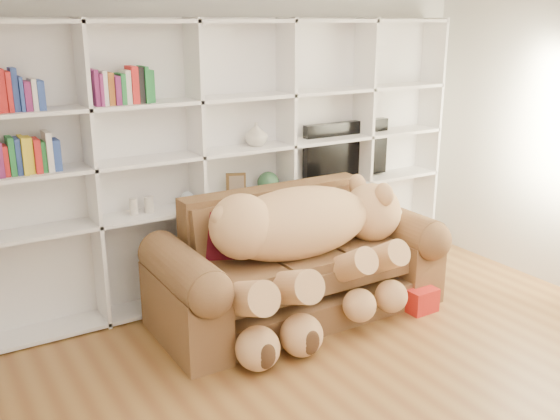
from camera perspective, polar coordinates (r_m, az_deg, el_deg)
floor at (r=4.22m, az=12.54°, el=-17.75°), size 5.00×5.00×0.00m
wall_back at (r=5.63m, az=-4.39°, el=6.41°), size 5.00×0.02×2.70m
bookshelf at (r=5.41m, az=-5.98°, el=5.46°), size 4.43×0.35×2.40m
sofa at (r=5.24m, az=1.47°, el=-5.42°), size 2.40×1.04×1.01m
teddy_bear at (r=4.94m, az=2.38°, el=-2.64°), size 1.94×1.03×1.13m
throw_pillow at (r=4.99m, az=-5.25°, el=-2.49°), size 0.48×0.38×0.44m
gift_box at (r=5.49m, az=12.58°, el=-7.93°), size 0.26×0.24×0.21m
tv at (r=6.16m, az=6.07°, el=5.36°), size 0.97×0.18×0.57m
picture_frame at (r=5.50m, az=-4.04°, el=2.28°), size 0.17×0.09×0.22m
green_vase at (r=5.66m, az=-1.08°, el=2.53°), size 0.20×0.20×0.20m
figurine_tall at (r=5.17m, az=-13.25°, el=0.31°), size 0.07×0.07×0.14m
figurine_short at (r=5.21m, az=-11.88°, el=0.49°), size 0.10×0.10×0.13m
snow_globe at (r=5.33m, az=-8.47°, el=1.05°), size 0.12×0.12×0.12m
shelf_vase at (r=5.51m, az=-2.19°, el=6.94°), size 0.23×0.23×0.21m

